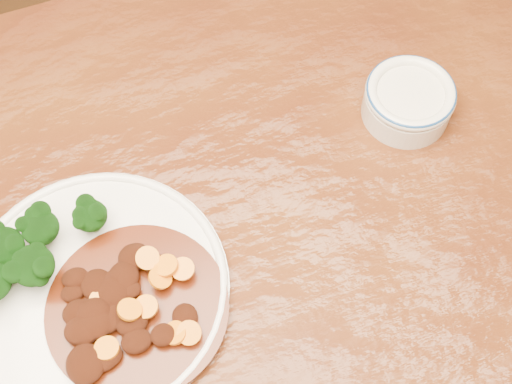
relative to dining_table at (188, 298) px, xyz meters
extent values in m
cube|color=#572B0F|center=(0.00, 0.00, 0.06)|extent=(1.57, 1.02, 0.04)
cylinder|color=#431E10|center=(0.65, 0.45, -0.32)|extent=(0.06, 0.06, 0.71)
cylinder|color=white|center=(-0.09, 0.00, 0.09)|extent=(0.29, 0.29, 0.01)
torus|color=white|center=(-0.09, 0.00, 0.09)|extent=(0.29, 0.29, 0.01)
cylinder|color=#648947|center=(-0.18, 0.06, 0.10)|extent=(0.01, 0.01, 0.02)
ellipsoid|color=black|center=(-0.18, 0.06, 0.12)|extent=(0.04, 0.04, 0.04)
cylinder|color=#648947|center=(-0.08, 0.08, 0.10)|extent=(0.01, 0.01, 0.02)
ellipsoid|color=black|center=(-0.08, 0.08, 0.12)|extent=(0.04, 0.04, 0.03)
cylinder|color=#648947|center=(-0.14, 0.08, 0.10)|extent=(0.01, 0.01, 0.02)
ellipsoid|color=black|center=(-0.14, 0.08, 0.12)|extent=(0.04, 0.04, 0.03)
cylinder|color=#648947|center=(-0.15, 0.03, 0.10)|extent=(0.01, 0.01, 0.02)
ellipsoid|color=black|center=(-0.15, 0.03, 0.12)|extent=(0.05, 0.05, 0.04)
cylinder|color=#4E1608|center=(-0.06, -0.03, 0.09)|extent=(0.20, 0.20, 0.00)
ellipsoid|color=black|center=(-0.08, -0.04, 0.10)|extent=(0.03, 0.03, 0.02)
ellipsoid|color=black|center=(-0.10, -0.03, 0.11)|extent=(0.04, 0.03, 0.02)
ellipsoid|color=black|center=(-0.01, -0.06, 0.10)|extent=(0.03, 0.03, 0.01)
ellipsoid|color=black|center=(-0.09, 0.00, 0.10)|extent=(0.04, 0.04, 0.02)
ellipsoid|color=black|center=(-0.11, -0.04, 0.11)|extent=(0.04, 0.03, 0.02)
ellipsoid|color=black|center=(-0.06, -0.07, 0.11)|extent=(0.03, 0.03, 0.02)
ellipsoid|color=black|center=(-0.12, 0.00, 0.10)|extent=(0.03, 0.02, 0.01)
ellipsoid|color=black|center=(-0.11, 0.02, 0.11)|extent=(0.03, 0.02, 0.01)
ellipsoid|color=black|center=(-0.10, -0.04, 0.11)|extent=(0.04, 0.03, 0.02)
ellipsoid|color=black|center=(-0.03, -0.07, 0.11)|extent=(0.03, 0.02, 0.01)
ellipsoid|color=black|center=(-0.08, -0.01, 0.11)|extent=(0.02, 0.02, 0.01)
ellipsoid|color=black|center=(-0.09, -0.08, 0.10)|extent=(0.03, 0.03, 0.02)
ellipsoid|color=black|center=(-0.09, -0.04, 0.11)|extent=(0.03, 0.03, 0.01)
ellipsoid|color=black|center=(-0.02, 0.01, 0.11)|extent=(0.03, 0.02, 0.01)
ellipsoid|color=black|center=(-0.11, -0.02, 0.11)|extent=(0.03, 0.03, 0.02)
ellipsoid|color=black|center=(-0.06, -0.01, 0.11)|extent=(0.02, 0.02, 0.01)
ellipsoid|color=black|center=(-0.06, 0.00, 0.11)|extent=(0.03, 0.03, 0.02)
ellipsoid|color=black|center=(-0.10, -0.08, 0.10)|extent=(0.03, 0.03, 0.02)
ellipsoid|color=black|center=(-0.07, 0.00, 0.11)|extent=(0.02, 0.02, 0.01)
ellipsoid|color=black|center=(-0.06, -0.05, 0.11)|extent=(0.04, 0.04, 0.02)
ellipsoid|color=black|center=(-0.07, -0.01, 0.11)|extent=(0.04, 0.04, 0.02)
ellipsoid|color=black|center=(-0.05, 0.02, 0.11)|extent=(0.04, 0.03, 0.02)
ellipsoid|color=black|center=(-0.12, -0.08, 0.11)|extent=(0.04, 0.04, 0.02)
cylinder|color=orange|center=(-0.02, -0.07, 0.11)|extent=(0.03, 0.03, 0.01)
cylinder|color=orange|center=(-0.03, 0.01, 0.12)|extent=(0.04, 0.03, 0.02)
cylinder|color=orange|center=(-0.01, -0.08, 0.11)|extent=(0.03, 0.03, 0.02)
cylinder|color=orange|center=(-0.04, -0.04, 0.11)|extent=(0.04, 0.04, 0.01)
cylinder|color=orange|center=(-0.02, -0.01, 0.11)|extent=(0.03, 0.04, 0.02)
cylinder|color=orange|center=(-0.06, -0.04, 0.12)|extent=(0.03, 0.03, 0.01)
cylinder|color=orange|center=(-0.09, -0.07, 0.11)|extent=(0.03, 0.03, 0.01)
cylinder|color=orange|center=(-0.01, 0.00, 0.12)|extent=(0.03, 0.03, 0.01)
cylinder|color=orange|center=(0.00, -0.01, 0.11)|extent=(0.04, 0.04, 0.01)
cylinder|color=orange|center=(-0.09, -0.02, 0.11)|extent=(0.03, 0.03, 0.01)
cylinder|color=silver|center=(0.32, 0.13, 0.10)|extent=(0.11, 0.11, 0.04)
cylinder|color=silver|center=(0.32, 0.13, 0.12)|extent=(0.08, 0.08, 0.01)
torus|color=silver|center=(0.32, 0.13, 0.12)|extent=(0.11, 0.11, 0.01)
torus|color=navy|center=(0.32, 0.13, 0.13)|extent=(0.11, 0.11, 0.01)
camera|label=1|loc=(0.00, -0.31, 0.82)|focal=50.00mm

